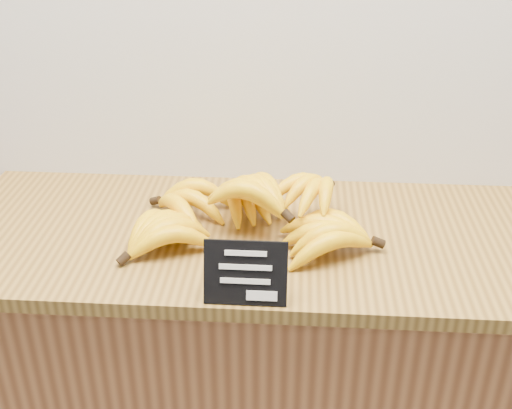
{
  "coord_description": "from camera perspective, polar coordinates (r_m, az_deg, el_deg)",
  "views": [
    {
      "loc": [
        -0.07,
        1.59,
        1.62
      ],
      "look_at": [
        -0.15,
        2.7,
        1.02
      ],
      "focal_mm": 45.0,
      "sensor_mm": 36.0,
      "label": 1
    }
  ],
  "objects": [
    {
      "name": "counter",
      "position": [
        1.65,
        0.12,
        -16.78
      ],
      "size": [
        1.53,
        0.5,
        0.9
      ],
      "primitive_type": "cube",
      "color": "#985C31",
      "rests_on": "ground"
    },
    {
      "name": "chalkboard_sign",
      "position": [
        1.12,
        -0.94,
        -6.14
      ],
      "size": [
        0.15,
        0.04,
        0.11
      ],
      "primitive_type": "cube",
      "rotation": [
        -0.28,
        0.0,
        0.0
      ],
      "color": "black",
      "rests_on": "counter_top"
    },
    {
      "name": "banana_pile",
      "position": [
        1.33,
        -0.98,
        -0.65
      ],
      "size": [
        0.56,
        0.37,
        0.12
      ],
      "color": "yellow",
      "rests_on": "counter_top"
    },
    {
      "name": "counter_top",
      "position": [
        1.36,
        0.14,
        -2.88
      ],
      "size": [
        1.31,
        0.54,
        0.03
      ],
      "primitive_type": "cube",
      "color": "olive",
      "rests_on": "counter"
    }
  ]
}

